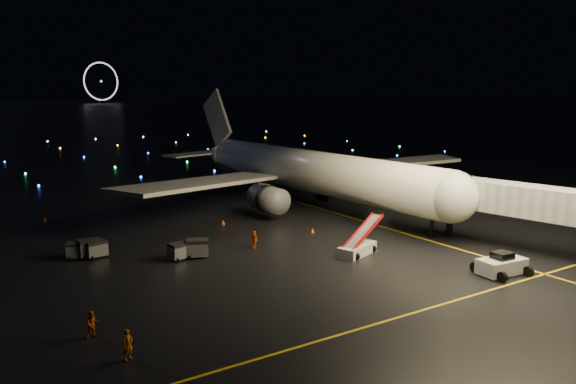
# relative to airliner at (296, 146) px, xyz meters

# --- Properties ---
(lane_centre) EXTENTS (0.25, 80.00, 0.02)m
(lane_centre) POSITION_rel_airliner_xyz_m (0.21, -12.89, -7.87)
(lane_centre) COLOR gold
(lane_centre) RESTS_ON ground
(lane_cross) EXTENTS (60.00, 0.25, 0.02)m
(lane_cross) POSITION_rel_airliner_xyz_m (-16.79, -37.89, -7.87)
(lane_cross) COLOR gold
(lane_cross) RESTS_ON ground
(airliner) EXTENTS (58.44, 55.82, 15.76)m
(airliner) POSITION_rel_airliner_xyz_m (0.00, 0.00, 0.00)
(airliner) COLOR silver
(airliner) RESTS_ON ground
(pushback_tug) EXTENTS (4.31, 2.52, 1.97)m
(pushback_tug) POSITION_rel_airliner_xyz_m (-2.90, -35.85, -6.89)
(pushback_tug) COLOR silver
(pushback_tug) RESTS_ON ground
(belt_loader) EXTENTS (6.88, 4.00, 3.23)m
(belt_loader) POSITION_rel_airliner_xyz_m (-9.47, -24.64, -6.26)
(belt_loader) COLOR silver
(belt_loader) RESTS_ON ground
(crew_a) EXTENTS (0.79, 0.66, 1.86)m
(crew_a) POSITION_rel_airliner_xyz_m (-34.44, -33.82, -6.95)
(crew_a) COLOR orange
(crew_a) RESTS_ON ground
(crew_b) EXTENTS (0.91, 0.73, 1.79)m
(crew_b) POSITION_rel_airliner_xyz_m (-35.39, -29.61, -6.98)
(crew_b) COLOR orange
(crew_b) RESTS_ON ground
(crew_c) EXTENTS (0.52, 1.07, 1.77)m
(crew_c) POSITION_rel_airliner_xyz_m (-16.58, -17.24, -6.99)
(crew_c) COLOR orange
(crew_c) RESTS_ON ground
(safety_cone_0) EXTENTS (0.52, 0.52, 0.52)m
(safety_cone_0) POSITION_rel_airliner_xyz_m (-8.06, -15.31, -7.62)
(safety_cone_0) COLOR #EE4F10
(safety_cone_0) RESTS_ON ground
(safety_cone_1) EXTENTS (0.63, 0.63, 0.56)m
(safety_cone_1) POSITION_rel_airliner_xyz_m (-6.39, -4.71, -7.60)
(safety_cone_1) COLOR #EE4F10
(safety_cone_1) RESTS_ON ground
(safety_cone_2) EXTENTS (0.52, 0.52, 0.56)m
(safety_cone_2) POSITION_rel_airliner_xyz_m (-14.65, -6.42, -7.60)
(safety_cone_2) COLOR #EE4F10
(safety_cone_2) RESTS_ON ground
(safety_cone_3) EXTENTS (0.52, 0.52, 0.48)m
(safety_cone_3) POSITION_rel_airliner_xyz_m (-31.92, 6.85, -7.64)
(safety_cone_3) COLOR #EE4F10
(safety_cone_3) RESTS_ON ground
(ferris_wheel) EXTENTS (49.33, 16.80, 52.00)m
(ferris_wheel) POSITION_rel_airliner_xyz_m (158.21, 692.11, 18.12)
(ferris_wheel) COLOR black
(ferris_wheel) RESTS_ON ground
(taxiway_lights) EXTENTS (164.00, 92.00, 0.36)m
(taxiway_lights) POSITION_rel_airliner_xyz_m (-11.79, 78.11, -7.70)
(taxiway_lights) COLOR black
(taxiway_lights) RESTS_ON ground
(baggage_cart_0) EXTENTS (2.07, 1.64, 1.58)m
(baggage_cart_0) POSITION_rel_airliner_xyz_m (-24.30, -16.81, -7.09)
(baggage_cart_0) COLOR slate
(baggage_cart_0) RESTS_ON ground
(baggage_cart_1) EXTENTS (2.45, 2.14, 1.74)m
(baggage_cart_1) POSITION_rel_airliner_xyz_m (-22.65, -17.13, -7.01)
(baggage_cart_1) COLOR slate
(baggage_cart_1) RESTS_ON ground
(baggage_cart_2) EXTENTS (2.13, 1.78, 1.56)m
(baggage_cart_2) POSITION_rel_airliner_xyz_m (-32.21, -11.32, -7.10)
(baggage_cart_2) COLOR slate
(baggage_cart_2) RESTS_ON ground
(baggage_cart_3) EXTENTS (2.05, 1.45, 1.73)m
(baggage_cart_3) POSITION_rel_airliner_xyz_m (-31.09, -11.59, -7.01)
(baggage_cart_3) COLOR slate
(baggage_cart_3) RESTS_ON ground
(baggage_cart_4) EXTENTS (2.12, 1.66, 1.61)m
(baggage_cart_4) POSITION_rel_airliner_xyz_m (-30.66, -11.92, -7.07)
(baggage_cart_4) COLOR slate
(baggage_cart_4) RESTS_ON ground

